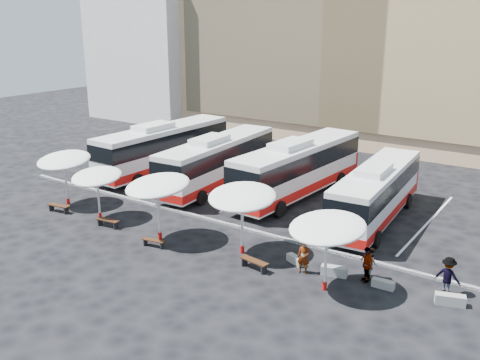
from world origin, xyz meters
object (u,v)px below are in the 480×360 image
Objects in this scene: wood_bench_3 at (254,262)px; passenger_3 at (448,276)px; sunshade_1 at (97,177)px; passenger_1 at (371,263)px; sunshade_3 at (242,197)px; bus_3 at (377,191)px; passenger_0 at (304,257)px; conc_bench_0 at (295,260)px; passenger_2 at (366,264)px; wood_bench_0 at (59,207)px; conc_bench_1 at (334,271)px; bus_1 at (218,160)px; bus_0 at (164,146)px; wood_bench_2 at (154,241)px; bus_2 at (298,167)px; wood_bench_1 at (108,221)px; conc_bench_2 at (383,284)px; sunshade_4 at (327,228)px; sunshade_0 at (64,160)px; sunshade_2 at (158,186)px; conc_bench_3 at (450,300)px.

passenger_3 is (8.87, 2.94, 0.54)m from wood_bench_3.
sunshade_1 reaches higher than passenger_1.
bus_3 is at bearing 64.16° from sunshade_3.
wood_bench_3 is 2.58m from passenger_0.
passenger_2 is (3.82, 0.20, 0.71)m from conc_bench_0.
wood_bench_3 is at bearing 1.05° from wood_bench_0.
conc_bench_1 is 1.87m from passenger_1.
bus_1 is 12.61m from bus_3.
bus_0 is at bearing 137.50° from passenger_0.
conc_bench_1 is (9.94, 2.53, -0.08)m from wood_bench_2.
bus_2 is 16.73m from wood_bench_0.
passenger_0 reaches higher than conc_bench_1.
wood_bench_1 is at bearing -131.73° from passenger_2.
bus_0 is at bearing 172.92° from bus_3.
wood_bench_1 is 16.98m from conc_bench_2.
sunshade_4 is 3.35m from conc_bench_1.
bus_2 is 12.53× the size of conc_bench_2.
wood_bench_0 is 21.64m from conc_bench_2.
passenger_0 is (18.39, -0.02, -2.28)m from sunshade_0.
sunshade_0 is at bearing -178.09° from conc_bench_2.
passenger_1 is at bearing 144.06° from conc_bench_2.
bus_3 reaches higher than sunshade_0.
bus_1 is at bearing 143.21° from conc_bench_0.
bus_0 is 3.00× the size of sunshade_4.
conc_bench_0 is (16.76, 2.07, -0.17)m from wood_bench_0.
wood_bench_3 is 6.48m from conc_bench_2.
sunshade_1 is 2.08× the size of passenger_3.
passenger_0 is at bearing 5.92° from sunshade_2.
sunshade_3 is 14.09m from wood_bench_0.
conc_bench_1 is at bearing -49.57° from bus_2.
conc_bench_1 is at bearing 24.31° from wood_bench_3.
passenger_3 is (7.43, 1.15, 0.73)m from conc_bench_0.
conc_bench_2 is (21.54, 2.11, -0.18)m from wood_bench_0.
passenger_1 is at bearing 10.98° from passenger_0.
sunshade_2 is at bearing -100.20° from bus_2.
bus_0 is 22.99m from passenger_1.
sunshade_2 is 4.28× the size of conc_bench_2.
wood_bench_3 is (6.66, -0.14, -2.90)m from sunshade_2.
conc_bench_0 is 4.78m from conc_bench_2.
wood_bench_3 is at bearing -178.69° from sunshade_4.
sunshade_0 reaches higher than passenger_3.
sunshade_2 is at bearing -171.57° from conc_bench_1.
conc_bench_0 is 7.56m from passenger_3.
passenger_0 is (-6.97, -0.95, 0.63)m from conc_bench_3.
conc_bench_2 is at bearing 30.61° from passenger_2.
bus_0 is 24.11m from conc_bench_2.
bus_0 is 3.46× the size of sunshade_1.
conc_bench_0 is 0.63× the size of passenger_0.
bus_1 reaches higher than sunshade_4.
wood_bench_0 and conc_bench_3 have the same top height.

